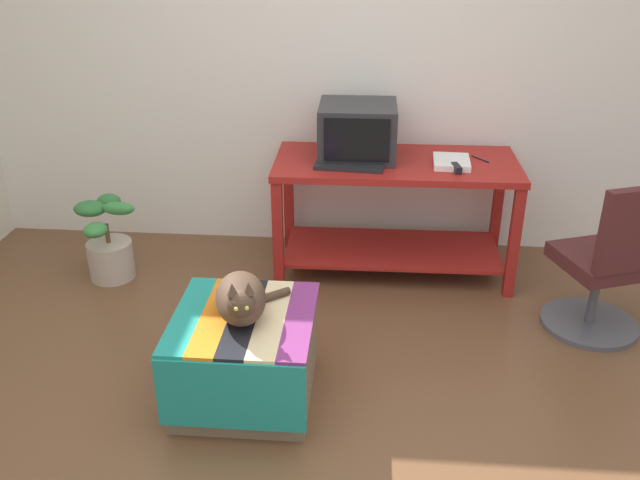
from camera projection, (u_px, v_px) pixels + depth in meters
name	position (u px, v px, depth m)	size (l,w,h in m)	color
ground_plane	(311.00, 437.00, 2.99)	(14.00, 14.00, 0.00)	brown
back_wall	(341.00, 49.00, 4.26)	(8.00, 0.10, 2.60)	silver
desk	(395.00, 196.00, 4.18)	(1.46, 0.68, 0.73)	maroon
tv_monitor	(358.00, 131.00, 4.08)	(0.46, 0.44, 0.32)	#28282B
keyboard	(349.00, 166.00, 3.96)	(0.40, 0.15, 0.02)	black
book	(452.00, 162.00, 4.01)	(0.21, 0.26, 0.03)	white
ottoman_with_blanket	(245.00, 356.00, 3.16)	(0.64, 0.68, 0.44)	#7A664C
cat	(241.00, 298.00, 3.01)	(0.35, 0.43, 0.25)	#473323
potted_plant	(108.00, 246.00, 4.20)	(0.38, 0.41, 0.52)	#B7A893
office_chair	(607.00, 269.00, 3.58)	(0.54, 0.54, 0.89)	#4C4C51
stapler	(456.00, 168.00, 3.90)	(0.04, 0.11, 0.04)	black
pen	(480.00, 159.00, 4.09)	(0.01, 0.01, 0.14)	black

